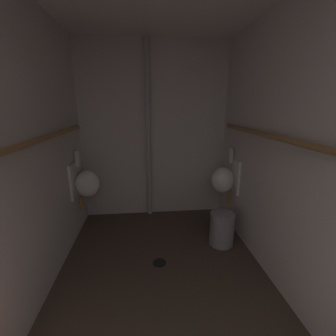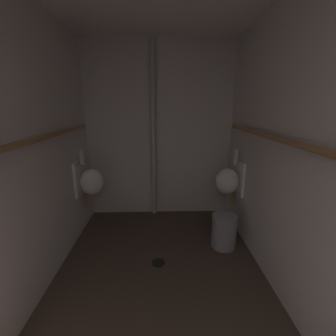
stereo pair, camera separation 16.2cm
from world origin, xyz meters
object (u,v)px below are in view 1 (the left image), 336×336
Objects in this scene: urinal_right_mid at (224,179)px; standpipe_back_wall at (148,134)px; urinal_left_mid at (86,183)px; waste_bin at (222,229)px; floor_drain at (160,262)px.

urinal_right_mid is 1.20m from standpipe_back_wall.
urinal_left_mid and urinal_right_mid have the same top height.
waste_bin is at bearing -45.25° from standpipe_back_wall.
urinal_right_mid is 1.90× the size of waste_bin.
urinal_left_mid is 1.00× the size of urinal_right_mid.
floor_drain is at bearing -38.91° from urinal_left_mid.
standpipe_back_wall reaches higher than waste_bin.
urinal_right_mid is at bearing -24.99° from standpipe_back_wall.
waste_bin reaches higher than floor_drain.
standpipe_back_wall is at bearing 27.90° from urinal_left_mid.
urinal_left_mid reaches higher than floor_drain.
urinal_right_mid is 0.31× the size of standpipe_back_wall.
standpipe_back_wall is 6.09× the size of waste_bin.
standpipe_back_wall is (-0.97, 0.45, 0.55)m from urinal_right_mid.
floor_drain is (0.07, -1.12, -1.23)m from standpipe_back_wall.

